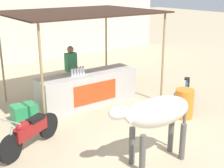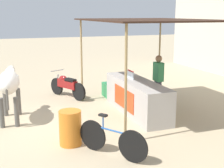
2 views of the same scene
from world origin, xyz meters
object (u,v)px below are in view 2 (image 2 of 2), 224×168
Objects in this scene: cow at (9,83)px; water_barrel at (70,128)px; stall_counter at (137,97)px; bicycle_leaning at (112,140)px; motorcycle_parked at (67,85)px; vendor_behind_counter at (158,82)px; cooler_box at (110,90)px.

water_barrel is at bearing 27.92° from cow.
stall_counter reaches higher than bicycle_leaning.
water_barrel is 2.54m from cow.
motorcycle_parked is 4.83m from bicycle_leaning.
bicycle_leaning is (2.53, -2.41, -0.50)m from vendor_behind_counter.
water_barrel is at bearing -61.20° from vendor_behind_counter.
vendor_behind_counter reaches higher than water_barrel.
stall_counter is at bearing 145.50° from bicycle_leaning.
motorcycle_parked is (-2.30, -2.29, -0.42)m from vendor_behind_counter.
cooler_box is 0.77× the size of water_barrel.
cow is 1.33× the size of bicycle_leaning.
vendor_behind_counter reaches higher than motorcycle_parked.
cow is 3.58m from bicycle_leaning.
water_barrel is 0.42× the size of cow.
cow reaches higher than motorcycle_parked.
stall_counter is 0.85m from vendor_behind_counter.
cow is at bearing -152.08° from water_barrel.
bicycle_leaning reaches higher than cooler_box.
bicycle_leaning is (4.83, -0.12, -0.08)m from motorcycle_parked.
vendor_behind_counter reaches higher than bicycle_leaning.
bicycle_leaning is at bearing -1.37° from motorcycle_parked.
cooler_box is 3.74m from cow.
stall_counter is 5.00× the size of cooler_box.
vendor_behind_counter is 2.75× the size of cooler_box.
cooler_box is 0.32× the size of cow.
motorcycle_parked reaches higher than cooler_box.
cow is at bearing -67.46° from cooler_box.
cooler_box is at bearing 148.11° from water_barrel.
bicycle_leaning is (2.41, -1.65, -0.13)m from stall_counter.
cow is at bearing -148.93° from bicycle_leaning.
cooler_box is 0.36× the size of motorcycle_parked.
cow is at bearing -46.74° from motorcycle_parked.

